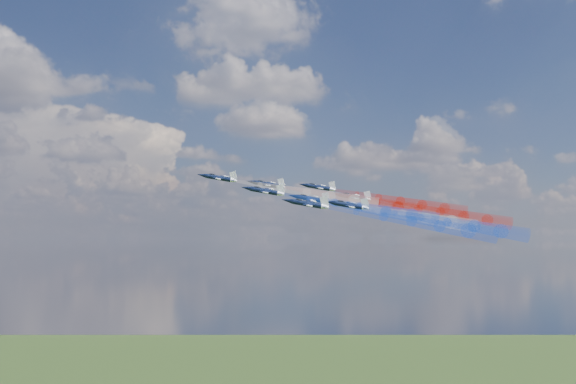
{
  "coord_description": "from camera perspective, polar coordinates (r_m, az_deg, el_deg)",
  "views": [
    {
      "loc": [
        -53.63,
        -164.02,
        151.58
      ],
      "look_at": [
        -16.24,
        13.53,
        164.98
      ],
      "focal_mm": 39.53,
      "sensor_mm": 36.0,
      "label": 1
    }
  ],
  "objects": [
    {
      "name": "trail_center_third",
      "position": [
        180.59,
        10.22,
        -1.98
      ],
      "size": [
        40.41,
        17.38,
        11.84
      ],
      "primitive_type": null,
      "rotation": [
        0.18,
        -0.18,
        1.22
      ],
      "color": "white"
    },
    {
      "name": "jet_rear_right",
      "position": [
        191.73,
        5.89,
        -0.46
      ],
      "size": [
        15.25,
        13.69,
        7.07
      ],
      "primitive_type": null,
      "rotation": [
        0.18,
        -0.18,
        1.22
      ],
      "color": "black"
    },
    {
      "name": "jet_center_third",
      "position": [
        180.87,
        2.06,
        -0.62
      ],
      "size": [
        15.25,
        13.69,
        7.07
      ],
      "primitive_type": null,
      "rotation": [
        0.18,
        -0.18,
        1.22
      ],
      "color": "black"
    },
    {
      "name": "trail_outer_right",
      "position": [
        202.03,
        10.08,
        -0.78
      ],
      "size": [
        40.41,
        17.38,
        11.84
      ],
      "primitive_type": null,
      "rotation": [
        0.18,
        -0.18,
        1.22
      ],
      "color": "red"
    },
    {
      "name": "trail_outer_left",
      "position": [
        158.6,
        11.05,
        -2.62
      ],
      "size": [
        40.41,
        17.38,
        11.84
      ],
      "primitive_type": null,
      "rotation": [
        0.18,
        -0.18,
        1.22
      ],
      "color": "blue"
    },
    {
      "name": "trail_rear_left",
      "position": [
        170.38,
        14.15,
        -2.62
      ],
      "size": [
        40.41,
        17.38,
        11.84
      ],
      "primitive_type": null,
      "rotation": [
        0.18,
        -0.18,
        1.22
      ],
      "color": "blue"
    },
    {
      "name": "jet_inner_right",
      "position": [
        192.18,
        -1.88,
        0.69
      ],
      "size": [
        15.25,
        13.69,
        7.07
      ],
      "primitive_type": null,
      "rotation": [
        0.18,
        -0.18,
        1.22
      ],
      "color": "black"
    },
    {
      "name": "trail_rear_right",
      "position": [
        193.04,
        13.55,
        -1.73
      ],
      "size": [
        40.41,
        17.38,
        11.84
      ],
      "primitive_type": null,
      "rotation": [
        0.18,
        -0.18,
        1.22
      ],
      "color": "red"
    },
    {
      "name": "jet_inner_left",
      "position": [
        171.67,
        -2.11,
        0.09
      ],
      "size": [
        15.25,
        13.69,
        7.07
      ],
      "primitive_type": null,
      "rotation": [
        0.18,
        -0.18,
        1.22
      ],
      "color": "black"
    },
    {
      "name": "trail_lead",
      "position": [
        181.57,
        1.69,
        -0.06
      ],
      "size": [
        40.41,
        17.38,
        11.84
      ],
      "primitive_type": null,
      "rotation": [
        0.18,
        -0.18,
        1.22
      ],
      "color": "white"
    },
    {
      "name": "jet_outer_right",
      "position": [
        202.27,
        2.78,
        0.43
      ],
      "size": [
        15.25,
        13.69,
        7.07
      ],
      "primitive_type": null,
      "rotation": [
        0.18,
        -0.18,
        1.22
      ],
      "color": "black"
    },
    {
      "name": "jet_outer_left",
      "position": [
        158.72,
        1.75,
        -1.07
      ],
      "size": [
        15.25,
        13.69,
        7.07
      ],
      "primitive_type": null,
      "rotation": [
        0.18,
        -0.18,
        1.22
      ],
      "color": "black"
    },
    {
      "name": "jet_rear_left",
      "position": [
        168.97,
        5.46,
        -1.19
      ],
      "size": [
        15.25,
        13.69,
        7.07
      ],
      "primitive_type": null,
      "rotation": [
        0.18,
        -0.18,
        1.22
      ],
      "color": "black"
    },
    {
      "name": "jet_lead",
      "position": [
        185.76,
        -6.24,
        1.27
      ],
      "size": [
        15.25,
        13.69,
        7.07
      ],
      "primitive_type": null,
      "rotation": [
        0.18,
        -0.18,
        1.22
      ],
      "color": "black"
    },
    {
      "name": "trail_inner_left",
      "position": [
        169.57,
        6.51,
        -1.36
      ],
      "size": [
        40.41,
        17.38,
        11.84
      ],
      "primitive_type": null,
      "rotation": [
        0.18,
        -0.18,
        1.22
      ],
      "color": "blue"
    },
    {
      "name": "trail_inner_right",
      "position": [
        189.93,
        5.81,
        -0.6
      ],
      "size": [
        40.41,
        17.38,
        11.84
      ],
      "primitive_type": null,
      "rotation": [
        0.18,
        -0.18,
        1.22
      ],
      "color": "red"
    }
  ]
}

